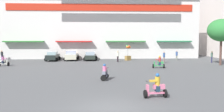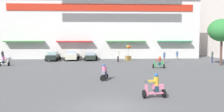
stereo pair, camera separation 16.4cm
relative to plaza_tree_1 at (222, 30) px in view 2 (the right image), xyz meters
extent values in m
plane|color=#545658|center=(-16.12, -6.23, -4.76)|extent=(128.00, 128.00, 0.00)
cube|color=silver|center=(-16.12, 16.90, 0.56)|extent=(35.25, 12.25, 10.65)
cube|color=red|center=(-16.12, 10.71, 4.24)|extent=(32.43, 0.12, 1.19)
cube|color=#307B32|center=(-29.37, 10.22, -1.66)|extent=(6.77, 1.10, 0.20)
cube|color=red|center=(-20.81, 10.22, -1.66)|extent=(6.20, 1.10, 0.20)
cube|color=#327839|center=(-11.86, 10.22, -1.66)|extent=(6.92, 1.10, 0.20)
cube|color=#237044|center=(-3.20, 10.22, -1.66)|extent=(6.07, 1.10, 0.20)
cylinder|color=brown|center=(0.00, 0.00, -3.02)|extent=(0.30, 0.30, 3.49)
ellipsoid|color=#307E39|center=(0.00, 0.00, 0.02)|extent=(3.70, 3.77, 3.06)
cube|color=black|center=(-24.12, 8.07, -4.13)|extent=(1.68, 4.26, 0.72)
cube|color=#9DBCC0|center=(-24.12, 8.07, -3.54)|extent=(1.42, 2.14, 0.47)
cylinder|color=black|center=(-24.90, 9.40, -4.46)|extent=(0.60, 0.18, 0.60)
cylinder|color=black|center=(-23.29, 9.37, -4.46)|extent=(0.60, 0.18, 0.60)
cylinder|color=black|center=(-24.95, 6.78, -4.46)|extent=(0.60, 0.18, 0.60)
cylinder|color=black|center=(-23.34, 6.75, -4.46)|extent=(0.60, 0.18, 0.60)
cube|color=beige|center=(-21.14, 8.69, -4.09)|extent=(1.96, 4.50, 0.79)
cube|color=#A4AECC|center=(-21.14, 8.69, -3.45)|extent=(1.64, 2.27, 0.50)
cylinder|color=black|center=(-22.09, 10.04, -4.46)|extent=(0.60, 0.18, 0.60)
cylinder|color=black|center=(-20.26, 10.09, -4.46)|extent=(0.60, 0.18, 0.60)
cylinder|color=black|center=(-22.01, 7.29, -4.46)|extent=(0.60, 0.18, 0.60)
cylinder|color=black|center=(-20.18, 7.34, -4.46)|extent=(0.60, 0.18, 0.60)
cube|color=#242D27|center=(-17.98, 8.61, -4.17)|extent=(1.71, 4.42, 0.64)
cube|color=#A3B6C7|center=(-17.98, 8.61, -3.61)|extent=(1.46, 2.21, 0.49)
cylinder|color=black|center=(-18.82, 9.98, -4.46)|extent=(0.60, 0.17, 0.60)
cylinder|color=black|center=(-17.13, 9.97, -4.46)|extent=(0.60, 0.17, 0.60)
cylinder|color=black|center=(-18.83, 7.24, -4.46)|extent=(0.60, 0.17, 0.60)
cylinder|color=black|center=(-17.14, 7.24, -4.46)|extent=(0.60, 0.17, 0.60)
cylinder|color=black|center=(-9.88, -2.38, -4.50)|extent=(0.23, 0.54, 0.52)
cylinder|color=black|center=(-8.57, -2.61, -4.50)|extent=(0.23, 0.54, 0.52)
cube|color=#2F8E47|center=(-9.22, -2.49, -4.44)|extent=(1.20, 0.48, 0.10)
cube|color=#2F8E47|center=(-8.99, -2.53, -4.07)|extent=(0.78, 0.42, 0.28)
cube|color=#2F8E47|center=(-9.75, -2.40, -4.27)|extent=(0.19, 0.34, 0.68)
cylinder|color=black|center=(-9.77, -2.40, -3.73)|extent=(0.13, 0.52, 0.04)
cube|color=#1C284A|center=(-9.09, -2.51, -4.19)|extent=(0.33, 0.36, 0.36)
cylinder|color=#A23532|center=(-9.09, -2.51, -3.72)|extent=(0.37, 0.37, 0.57)
sphere|color=gold|center=(-9.09, -2.51, -3.33)|extent=(0.25, 0.25, 0.25)
cube|color=#A23532|center=(-9.38, -2.46, -3.70)|extent=(0.49, 0.41, 0.10)
cylinder|color=black|center=(-13.81, -17.12, -4.50)|extent=(0.18, 0.53, 0.52)
cylinder|color=black|center=(-12.52, -17.04, -4.50)|extent=(0.18, 0.53, 0.52)
cube|color=#DB6D8F|center=(-13.17, -17.08, -4.44)|extent=(1.16, 0.35, 0.10)
cube|color=#DB6D8F|center=(-12.93, -17.07, -4.05)|extent=(0.74, 0.35, 0.28)
cube|color=#DB6D8F|center=(-13.68, -17.11, -4.26)|extent=(0.16, 0.33, 0.70)
cylinder|color=black|center=(-13.71, -17.12, -3.71)|extent=(0.07, 0.52, 0.04)
cube|color=#1C3244|center=(-13.04, -17.07, -4.17)|extent=(0.30, 0.34, 0.36)
cylinder|color=gold|center=(-13.04, -17.07, -3.70)|extent=(0.34, 0.34, 0.57)
sphere|color=#265DA8|center=(-13.04, -17.07, -3.31)|extent=(0.25, 0.25, 0.25)
cube|color=gold|center=(-13.32, -17.09, -3.67)|extent=(0.46, 0.37, 0.10)
cylinder|color=black|center=(-16.04, -9.76, -4.50)|extent=(0.54, 0.25, 0.52)
cylinder|color=black|center=(-16.30, -11.02, -4.50)|extent=(0.54, 0.25, 0.52)
cube|color=slate|center=(-16.17, -10.39, -4.44)|extent=(0.50, 1.17, 0.10)
cube|color=slate|center=(-16.22, -10.62, -4.06)|extent=(0.44, 0.77, 0.28)
cube|color=slate|center=(-16.07, -9.89, -4.27)|extent=(0.34, 0.20, 0.68)
cylinder|color=black|center=(-16.06, -9.86, -3.72)|extent=(0.52, 0.14, 0.04)
cube|color=black|center=(-16.20, -10.52, -4.18)|extent=(0.37, 0.34, 0.36)
cylinder|color=pink|center=(-16.20, -10.52, -3.76)|extent=(0.38, 0.38, 0.49)
sphere|color=#2E5B9C|center=(-16.20, -10.52, -3.40)|extent=(0.25, 0.25, 0.25)
cube|color=pink|center=(-16.14, -10.24, -3.73)|extent=(0.42, 0.50, 0.10)
cylinder|color=black|center=(-28.67, 0.87, -4.50)|extent=(0.18, 0.53, 0.52)
cylinder|color=black|center=(-29.84, 0.95, -4.50)|extent=(0.18, 0.53, 0.52)
cube|color=silver|center=(-29.26, 0.91, -4.44)|extent=(1.05, 0.35, 0.10)
cube|color=silver|center=(-29.47, 0.93, -4.10)|extent=(0.68, 0.35, 0.28)
cube|color=silver|center=(-28.79, 0.88, -4.29)|extent=(0.16, 0.33, 0.65)
cylinder|color=black|center=(-28.77, 0.88, -3.76)|extent=(0.07, 0.52, 0.04)
cube|color=#243146|center=(-29.37, 0.92, -4.22)|extent=(0.30, 0.34, 0.36)
cylinder|color=pink|center=(-29.37, 0.92, -3.78)|extent=(0.34, 0.34, 0.52)
sphere|color=black|center=(-29.37, 0.92, -3.41)|extent=(0.25, 0.25, 0.25)
cube|color=pink|center=(-29.12, 0.90, -3.75)|extent=(0.46, 0.37, 0.10)
cylinder|color=slate|center=(-3.61, 7.48, -4.36)|extent=(0.28, 0.28, 0.80)
cylinder|color=#36538D|center=(-3.61, 7.48, -3.65)|extent=(0.46, 0.46, 0.63)
sphere|color=tan|center=(-3.61, 7.48, -3.23)|extent=(0.21, 0.21, 0.21)
cylinder|color=navy|center=(-32.83, 9.65, -4.36)|extent=(0.32, 0.32, 0.81)
cylinder|color=#262C2F|center=(-32.83, 9.65, -3.66)|extent=(0.52, 0.52, 0.58)
sphere|color=tan|center=(-32.83, 9.65, -3.26)|extent=(0.23, 0.23, 0.23)
cylinder|color=black|center=(-13.65, 5.33, -4.32)|extent=(0.34, 0.34, 0.88)
cylinder|color=silver|center=(-13.65, 5.33, -3.58)|extent=(0.55, 0.55, 0.59)
sphere|color=tan|center=(-13.65, 5.33, -3.17)|extent=(0.23, 0.23, 0.23)
cylinder|color=#7F6763|center=(-6.89, 3.46, -4.33)|extent=(0.28, 0.28, 0.87)
cylinder|color=#36548E|center=(-6.89, 3.46, -3.57)|extent=(0.46, 0.46, 0.63)
sphere|color=tan|center=(-6.89, 3.46, -3.15)|extent=(0.22, 0.22, 0.22)
cylinder|color=#2B2B52|center=(0.38, 3.33, -4.30)|extent=(0.24, 0.24, 0.91)
cylinder|color=#496A58|center=(0.38, 3.33, -3.54)|extent=(0.39, 0.39, 0.61)
sphere|color=tan|center=(0.38, 3.33, -3.13)|extent=(0.21, 0.21, 0.21)
cube|color=olive|center=(-11.76, 7.71, -4.38)|extent=(1.08, 1.00, 0.75)
cylinder|color=#4C4C4C|center=(-11.76, 7.71, -3.41)|extent=(0.04, 0.04, 1.20)
sphere|color=orange|center=(-11.49, 7.66, -2.55)|extent=(0.40, 0.40, 0.40)
sphere|color=yellow|center=(-11.59, 7.93, -2.68)|extent=(0.29, 0.29, 0.29)
sphere|color=green|center=(-11.86, 7.88, -2.38)|extent=(0.29, 0.29, 0.29)
sphere|color=green|center=(-11.93, 7.73, -2.42)|extent=(0.36, 0.36, 0.36)
sphere|color=orange|center=(-11.91, 7.50, -2.55)|extent=(0.35, 0.35, 0.35)
sphere|color=orange|center=(-11.64, 7.48, -2.44)|extent=(0.37, 0.37, 0.37)
camera|label=1|loc=(-16.85, -32.07, -0.91)|focal=38.97mm
camera|label=2|loc=(-16.69, -32.08, -0.91)|focal=38.97mm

